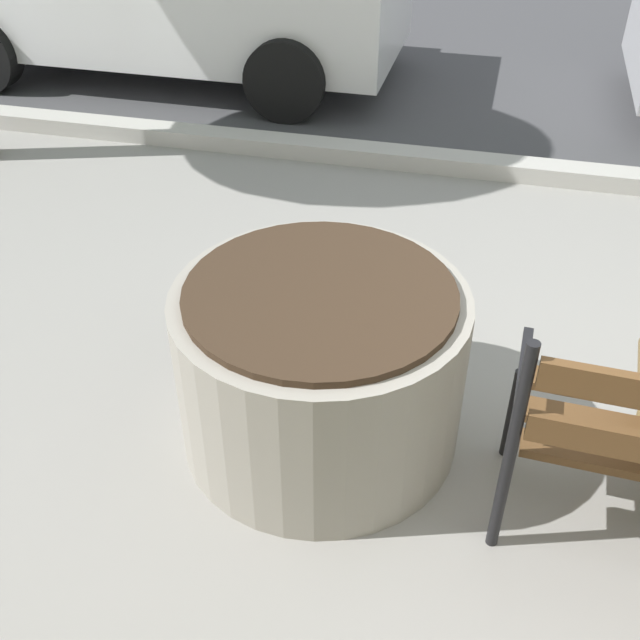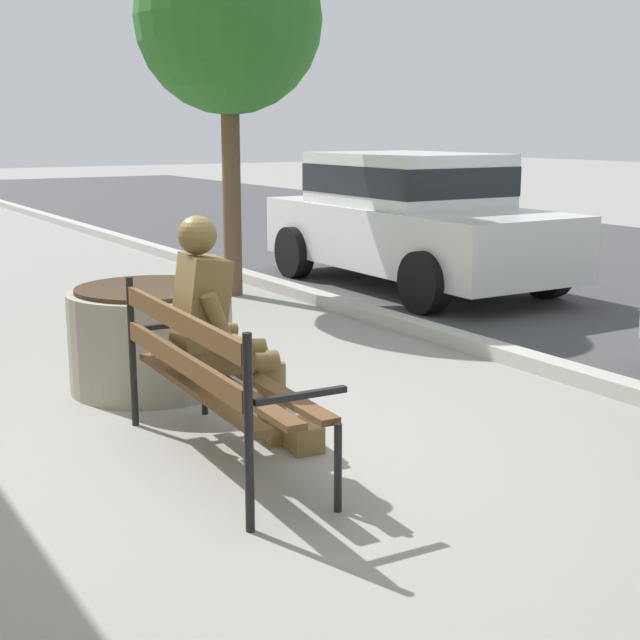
% 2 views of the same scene
% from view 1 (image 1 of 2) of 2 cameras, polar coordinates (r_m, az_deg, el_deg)
% --- Properties ---
extents(street_surface, '(60.00, 9.00, 0.01)m').
position_cam_1_polar(street_surface, '(9.94, 20.48, 20.97)').
color(street_surface, '#424244').
rests_on(street_surface, ground).
extents(concrete_planter, '(1.17, 1.17, 0.74)m').
position_cam_1_polar(concrete_planter, '(3.10, -0.00, -3.45)').
color(concrete_planter, gray).
rests_on(concrete_planter, ground).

